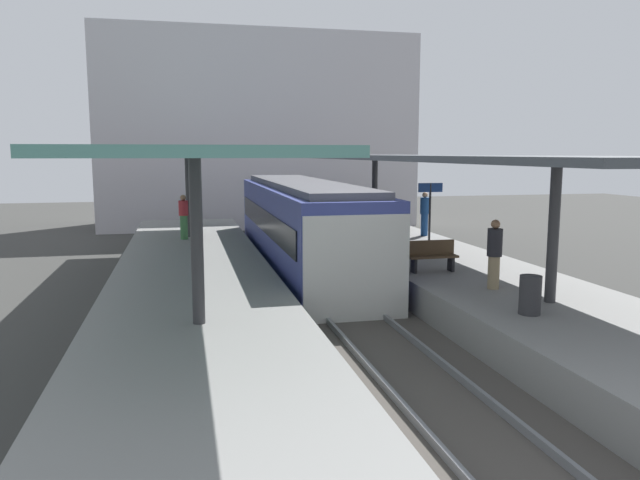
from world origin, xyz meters
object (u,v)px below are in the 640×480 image
Objects in this scene: litter_bin at (530,295)px; passenger_near_bench at (494,253)px; commuter_train at (303,227)px; passenger_mid_platform at (425,213)px; platform_sign at (430,200)px; passenger_far_end at (184,216)px; platform_bench at (432,255)px.

litter_bin is 2.40m from passenger_near_bench.
passenger_mid_platform is at bearing 20.66° from commuter_train.
commuter_train reaches higher than passenger_near_bench.
commuter_train is at bearing 176.15° from platform_sign.
passenger_mid_platform reaches higher than passenger_far_end.
passenger_near_bench is at bearing 79.06° from litter_bin.
platform_sign is 2.54m from passenger_mid_platform.
passenger_far_end is at bearing 118.22° from litter_bin.
passenger_near_bench is at bearing -75.95° from platform_bench.
platform_bench is 1.75× the size of litter_bin.
commuter_train is 16.73× the size of litter_bin.
commuter_train is at bearing 118.02° from platform_bench.
platform_sign is 1.30× the size of passenger_far_end.
platform_bench is at bearing -61.98° from commuter_train.
litter_bin is 0.46× the size of passenger_mid_platform.
litter_bin is (2.80, -9.65, -0.33)m from commuter_train.
platform_bench is at bearing -112.16° from platform_sign.
platform_sign reaches higher than litter_bin.
platform_sign is 9.59m from litter_bin.
passenger_far_end reaches higher than platform_bench.
commuter_train reaches higher than passenger_mid_platform.
platform_bench is 0.81× the size of passenger_mid_platform.
passenger_mid_platform is at bearing 77.78° from litter_bin.
litter_bin is at bearing -61.78° from passenger_far_end.
platform_bench is 0.83× the size of passenger_near_bench.
passenger_far_end is at bearing 129.73° from platform_bench.
passenger_near_bench is (0.45, 2.31, 0.47)m from litter_bin.
platform_sign is at bearing 79.35° from litter_bin.
passenger_far_end reaches higher than passenger_near_bench.
passenger_near_bench is at bearing -55.05° from passenger_far_end.
platform_sign is 9.24m from passenger_far_end.
platform_sign is at bearing -108.35° from passenger_mid_platform.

